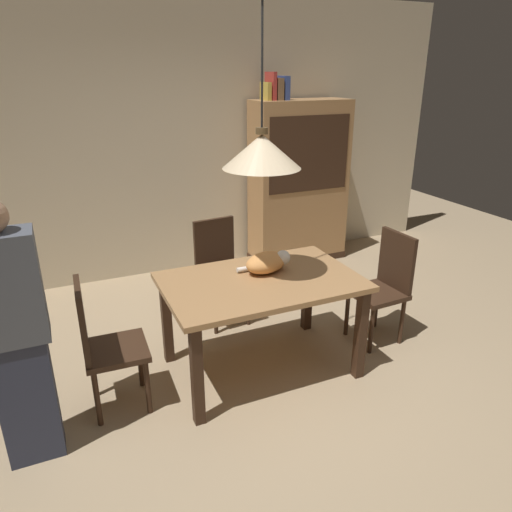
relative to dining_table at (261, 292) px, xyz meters
name	(u,v)px	position (x,y,z in m)	size (l,w,h in m)	color
ground	(295,395)	(0.08, -0.41, -0.65)	(10.00, 10.00, 0.00)	tan
back_wall	(182,140)	(0.08, 2.24, 0.80)	(6.40, 0.10, 2.90)	beige
dining_table	(261,292)	(0.00, 0.00, 0.00)	(1.40, 0.90, 0.75)	#A87A4C
chair_left_side	(102,342)	(-1.13, 0.00, -0.14)	(0.42, 0.42, 0.93)	#382316
chair_far_back	(220,267)	(-0.01, 0.88, -0.14)	(0.44, 0.44, 0.93)	#382316
chair_right_side	(385,283)	(1.13, 0.00, -0.14)	(0.42, 0.42, 0.93)	#382316
cat_sleeping	(268,262)	(0.10, 0.11, 0.18)	(0.40, 0.31, 0.16)	#E59951
pendant_lamp	(262,151)	(0.00, 0.00, 1.01)	(0.52, 0.52, 1.30)	beige
hutch_bookcase	(299,187)	(1.35, 1.91, 0.24)	(1.12, 0.45, 1.85)	#A87A4C
book_yellow_short	(266,91)	(0.92, 1.91, 1.29)	(0.04, 0.20, 0.18)	gold
book_red_tall	(271,86)	(0.98, 1.91, 1.34)	(0.04, 0.22, 0.28)	#B73833
book_brown_thick	(276,89)	(1.04, 1.91, 1.31)	(0.06, 0.24, 0.22)	brown
book_blue_wide	(283,88)	(1.12, 1.91, 1.32)	(0.06, 0.24, 0.24)	#384C93
person_standing	(15,339)	(-1.59, -0.25, 0.14)	(0.36, 0.22, 1.57)	#2D3347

